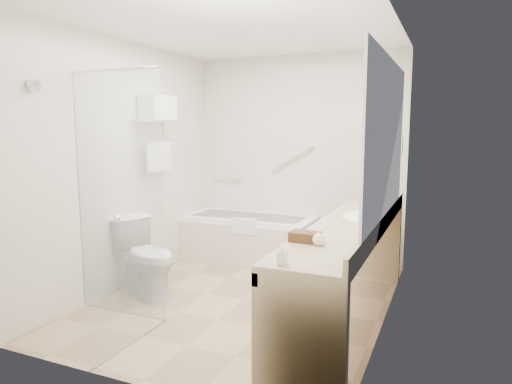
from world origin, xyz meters
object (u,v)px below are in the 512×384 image
at_px(vanity_counter, 349,249).
at_px(water_bottle_left, 367,204).
at_px(bathtub, 249,238).
at_px(toilet, 146,257).
at_px(amenity_basket, 305,237).

relative_size(vanity_counter, water_bottle_left, 12.37).
height_order(bathtub, vanity_counter, vanity_counter).
bearing_deg(toilet, water_bottle_left, -52.69).
height_order(toilet, water_bottle_left, water_bottle_left).
relative_size(bathtub, amenity_basket, 7.85).
height_order(vanity_counter, amenity_basket, vanity_counter).
xyz_separation_m(bathtub, water_bottle_left, (1.58, -0.92, 0.67)).
relative_size(toilet, water_bottle_left, 3.49).
distance_m(bathtub, water_bottle_left, 1.95).
xyz_separation_m(bathtub, vanity_counter, (1.52, -1.39, 0.36)).
distance_m(toilet, amenity_basket, 1.98).
bearing_deg(toilet, bathtub, 5.11).
xyz_separation_m(vanity_counter, toilet, (-1.97, -0.08, -0.27)).
relative_size(toilet, amenity_basket, 3.74).
bearing_deg(toilet, vanity_counter, -65.50).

